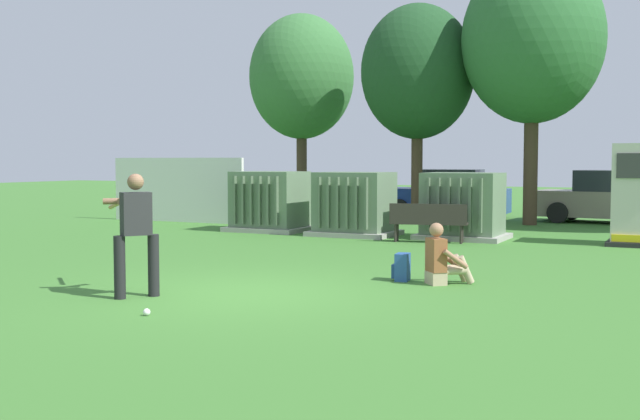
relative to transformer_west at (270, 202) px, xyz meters
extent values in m
plane|color=#3D752D|center=(4.66, -8.95, -0.79)|extent=(96.00, 96.00, 0.00)
cube|color=silver|center=(-4.20, 1.55, 0.21)|extent=(4.80, 0.12, 2.00)
cube|color=#9E9B93|center=(0.00, 0.01, -0.73)|extent=(2.10, 1.70, 0.12)
cube|color=#607A5B|center=(0.00, 0.01, 0.08)|extent=(1.80, 1.40, 1.50)
cube|color=#52684E|center=(-0.64, -0.75, 0.08)|extent=(0.06, 0.12, 1.27)
cube|color=#52684E|center=(-0.38, -0.75, 0.08)|extent=(0.06, 0.12, 1.27)
cube|color=#52684E|center=(-0.13, -0.75, 0.08)|extent=(0.06, 0.12, 1.27)
cube|color=#52684E|center=(0.13, -0.75, 0.08)|extent=(0.06, 0.12, 1.27)
cube|color=#52684E|center=(0.38, -0.75, 0.08)|extent=(0.06, 0.12, 1.27)
cube|color=#52684E|center=(0.64, -0.75, 0.08)|extent=(0.06, 0.12, 1.27)
cube|color=#9E9B93|center=(2.58, -0.13, -0.73)|extent=(2.10, 1.70, 0.12)
cube|color=#607A5B|center=(2.58, -0.13, 0.08)|extent=(1.80, 1.40, 1.50)
cube|color=#52684E|center=(1.94, -0.89, 0.08)|extent=(0.06, 0.12, 1.27)
cube|color=#52684E|center=(2.19, -0.89, 0.08)|extent=(0.06, 0.12, 1.27)
cube|color=#52684E|center=(2.45, -0.89, 0.08)|extent=(0.06, 0.12, 1.27)
cube|color=#52684E|center=(2.70, -0.89, 0.08)|extent=(0.06, 0.12, 1.27)
cube|color=#52684E|center=(2.96, -0.89, 0.08)|extent=(0.06, 0.12, 1.27)
cube|color=#52684E|center=(3.21, -0.89, 0.08)|extent=(0.06, 0.12, 1.27)
cube|color=#9E9B93|center=(5.31, 0.23, -0.73)|extent=(2.10, 1.70, 0.12)
cube|color=#607A5B|center=(5.31, 0.23, 0.08)|extent=(1.80, 1.40, 1.50)
cube|color=#52684E|center=(4.68, -0.53, 0.08)|extent=(0.06, 0.12, 1.27)
cube|color=#52684E|center=(4.93, -0.53, 0.08)|extent=(0.06, 0.12, 1.27)
cube|color=#52684E|center=(5.19, -0.53, 0.08)|extent=(0.06, 0.12, 1.27)
cube|color=#52684E|center=(5.44, -0.53, 0.08)|extent=(0.06, 0.12, 1.27)
cube|color=#52684E|center=(5.70, -0.53, 0.08)|extent=(0.06, 0.12, 1.27)
cube|color=#52684E|center=(5.95, -0.53, 0.08)|extent=(0.06, 0.12, 1.27)
cube|color=#2D2823|center=(4.83, -0.95, -0.34)|extent=(1.84, 0.71, 0.05)
cube|color=#2D2823|center=(4.86, -1.13, -0.09)|extent=(1.78, 0.35, 0.44)
cylinder|color=#2D2823|center=(4.05, -0.95, -0.58)|extent=(0.06, 0.06, 0.42)
cylinder|color=#2D2823|center=(5.56, -0.68, -0.58)|extent=(0.06, 0.06, 0.42)
cylinder|color=#2D2823|center=(4.10, -1.23, -0.58)|extent=(0.06, 0.06, 0.42)
cylinder|color=#2D2823|center=(5.61, -0.96, -0.58)|extent=(0.06, 0.06, 0.42)
cylinder|color=black|center=(3.35, -10.06, -0.35)|extent=(0.16, 0.16, 0.88)
cylinder|color=black|center=(3.63, -9.67, -0.35)|extent=(0.16, 0.16, 0.88)
cube|color=#262628|center=(3.49, -9.87, 0.39)|extent=(0.43, 0.47, 0.60)
sphere|color=brown|center=(3.49, -9.87, 0.84)|extent=(0.23, 0.23, 0.23)
cylinder|color=brown|center=(3.13, -9.72, 0.55)|extent=(0.49, 0.38, 0.09)
cylinder|color=brown|center=(3.23, -9.58, 0.55)|extent=(0.24, 0.54, 0.09)
cylinder|color=#A5723F|center=(2.63, -9.25, 0.48)|extent=(0.73, 0.54, 0.21)
sphere|color=#A5723F|center=(2.97, -9.50, 0.55)|extent=(0.08, 0.08, 0.08)
sphere|color=white|center=(4.43, -10.85, -0.74)|extent=(0.09, 0.09, 0.09)
cube|color=tan|center=(6.90, -6.90, -0.69)|extent=(0.40, 0.41, 0.20)
cube|color=brown|center=(6.90, -6.90, -0.33)|extent=(0.40, 0.42, 0.52)
sphere|color=#9E7051|center=(6.90, -6.90, 0.06)|extent=(0.22, 0.22, 0.22)
cylinder|color=tan|center=(7.01, -6.68, -0.57)|extent=(0.42, 0.39, 0.13)
cylinder|color=tan|center=(7.18, -6.53, -0.56)|extent=(0.30, 0.28, 0.46)
cylinder|color=tan|center=(7.14, -6.83, -0.57)|extent=(0.42, 0.39, 0.13)
cylinder|color=tan|center=(7.31, -6.68, -0.56)|extent=(0.30, 0.28, 0.46)
cylinder|color=#9E7051|center=(6.92, -6.58, -0.37)|extent=(0.37, 0.33, 0.32)
cylinder|color=#9E7051|center=(7.22, -6.93, -0.37)|extent=(0.37, 0.33, 0.32)
cube|color=#264C8C|center=(6.31, -6.78, -0.57)|extent=(0.24, 0.35, 0.44)
cube|color=navy|center=(6.18, -6.80, -0.63)|extent=(0.09, 0.23, 0.22)
cylinder|color=#4C3828|center=(-2.29, 6.33, 0.72)|extent=(0.37, 0.37, 3.01)
ellipsoid|color=#387038|center=(-2.29, 6.33, 4.09)|extent=(3.70, 3.70, 4.40)
cylinder|color=#4C3828|center=(2.38, 5.27, 0.67)|extent=(0.36, 0.36, 2.91)
ellipsoid|color=#1E4723|center=(2.38, 5.27, 3.93)|extent=(3.58, 3.58, 4.25)
cylinder|color=#4C3828|center=(5.97, 5.15, 0.90)|extent=(0.42, 0.42, 3.37)
ellipsoid|color=#2D6633|center=(5.97, 5.15, 4.68)|extent=(4.15, 4.15, 4.93)
cube|color=navy|center=(2.77, 6.95, -0.21)|extent=(4.29, 1.93, 0.80)
cube|color=#262B33|center=(2.92, 6.96, 0.51)|extent=(2.18, 1.67, 0.64)
cylinder|color=black|center=(1.52, 6.03, -0.47)|extent=(0.65, 0.26, 0.64)
cylinder|color=black|center=(1.43, 7.73, -0.47)|extent=(0.65, 0.26, 0.64)
cylinder|color=black|center=(4.12, 6.18, -0.47)|extent=(0.65, 0.26, 0.64)
cylinder|color=black|center=(4.03, 7.87, -0.47)|extent=(0.65, 0.26, 0.64)
cube|color=gray|center=(7.98, 6.97, -0.21)|extent=(4.35, 2.12, 0.80)
cube|color=#262B33|center=(8.13, 6.95, 0.51)|extent=(2.25, 1.77, 0.64)
cylinder|color=black|center=(6.60, 6.26, -0.47)|extent=(0.66, 0.28, 0.64)
cylinder|color=black|center=(6.77, 7.95, -0.47)|extent=(0.66, 0.28, 0.64)
camera|label=1|loc=(10.60, -18.57, 1.14)|focal=44.17mm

